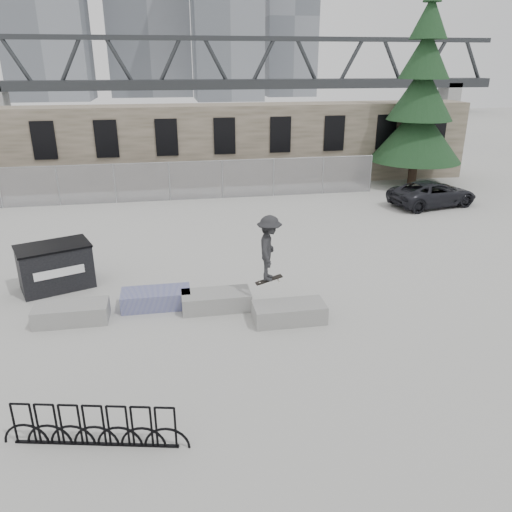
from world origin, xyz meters
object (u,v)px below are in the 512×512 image
Objects in this scene: planter_center_right at (216,300)px; suv at (433,194)px; planter_offset at (289,312)px; planter_far_left at (71,312)px; bike_rack at (94,426)px; spruce_tree at (420,105)px; planter_center_left at (156,298)px; dumpster at (55,266)px; skateboarder at (269,248)px.

planter_center_right is 15.07m from suv.
planter_center_right is at bearing 150.20° from planter_offset.
planter_center_right is 1.00× the size of planter_offset.
planter_far_left is 4.06m from planter_center_right.
planter_center_right is at bearing 116.84° from suv.
suv is at bearing 38.20° from planter_center_right.
spruce_tree is at bearing 50.34° from bike_rack.
spruce_tree is (11.11, 15.03, 4.23)m from planter_offset.
suv is at bearing 33.16° from planter_center_left.
planter_far_left is at bearing -178.98° from planter_center_right.
planter_far_left is 18.46m from suv.
suv is (-1.20, -4.61, -3.89)m from spruce_tree.
suv reaches higher than planter_far_left.
suv is (16.71, 6.94, -0.10)m from dumpster.
planter_far_left is 5.28m from bike_rack.
planter_far_left is at bearing 170.21° from planter_offset.
dumpster is 7.02m from skateboarder.
planter_offset is at bearing -48.16° from dumpster.
dumpster is 18.09m from suv.
planter_far_left is at bearing -92.61° from dumpster.
bike_rack is at bearing -129.66° from spruce_tree.
skateboarder is (5.57, -0.22, 1.62)m from planter_far_left.
spruce_tree is 18.49m from skateboarder.
skateboarder is (-0.42, 0.81, 1.62)m from planter_offset.
planter_center_right is 5.44m from dumpster.
planter_far_left is 2.62m from dumpster.
planter_far_left is 1.00× the size of planter_center_right.
bike_rack is 25.18m from spruce_tree.
planter_far_left and planter_offset have the same top height.
skateboarder is at bearing -43.76° from dumpster.
dumpster reaches higher than planter_center_right.
planter_center_left is 3.71m from skateboarder.
planter_far_left is at bearing 103.45° from skateboarder.
planter_center_left is 1.00× the size of planter_offset.
dumpster is at bearing 105.17° from bike_rack.
planter_offset is at bearing 125.08° from suv.
skateboarder is at bearing -12.80° from planter_center_left.
suv is at bearing 44.73° from bike_rack.
planter_offset is at bearing -9.79° from planter_far_left.
suv is (15.89, 9.39, 0.34)m from planter_far_left.
planter_center_left is at bearing 165.66° from planter_center_right.
bike_rack reaches higher than planter_center_right.
dumpster is (-3.13, 1.93, 0.45)m from planter_center_left.
skateboarder is at bearing 117.34° from planter_offset.
planter_far_left is 2.37m from planter_center_left.
planter_center_left and planter_center_right have the same top height.
spruce_tree is (17.91, 11.55, 3.78)m from dumpster.
skateboarder is (3.25, -0.74, 1.62)m from planter_center_left.
planter_offset is 0.44× the size of suv.
planter_far_left is at bearing -140.68° from spruce_tree.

